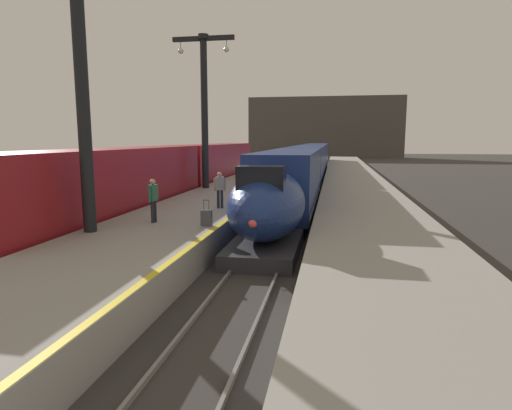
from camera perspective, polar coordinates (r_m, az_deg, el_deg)
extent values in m
cube|color=gray|center=(27.24, -3.55, 0.86)|extent=(4.80, 110.00, 1.05)
cube|color=gray|center=(26.51, 13.71, 0.41)|extent=(4.80, 110.00, 1.05)
cube|color=yellow|center=(26.72, 1.19, 1.86)|extent=(0.20, 107.80, 0.01)
cube|color=slate|center=(29.42, 4.00, 0.53)|extent=(0.08, 110.00, 0.12)
cube|color=slate|center=(29.30, 6.91, 0.45)|extent=(0.08, 110.00, 0.12)
cube|color=slate|center=(31.35, -10.89, 0.89)|extent=(0.08, 110.00, 0.12)
cube|color=slate|center=(30.84, -8.29, 0.83)|extent=(0.08, 110.00, 0.12)
ellipsoid|color=navy|center=(16.13, 1.55, 0.11)|extent=(2.78, 6.15, 2.56)
cube|color=#28282D|center=(16.14, 1.36, -5.52)|extent=(2.46, 5.23, 0.55)
cube|color=black|center=(14.65, 0.74, 3.45)|extent=(1.59, 1.00, 0.90)
sphere|color=#F24C4C|center=(13.25, -0.43, -2.45)|extent=(0.28, 0.28, 0.28)
cube|color=navy|center=(24.83, 4.66, 3.68)|extent=(2.90, 14.00, 3.05)
cube|color=black|center=(24.96, 1.42, 5.00)|extent=(0.04, 11.90, 0.80)
cube|color=black|center=(24.69, 7.97, 4.88)|extent=(0.04, 11.90, 0.80)
cube|color=silver|center=(24.97, 4.63, 0.76)|extent=(2.92, 13.30, 0.24)
cube|color=black|center=(20.66, 3.37, -2.36)|extent=(2.03, 2.20, 0.56)
cube|color=black|center=(29.46, 5.48, 0.95)|extent=(2.03, 2.20, 0.56)
cube|color=navy|center=(41.34, 6.95, 5.65)|extent=(2.90, 18.00, 3.05)
cube|color=black|center=(41.42, 4.99, 6.45)|extent=(0.04, 15.84, 0.80)
cube|color=black|center=(41.26, 8.94, 6.37)|extent=(0.04, 15.84, 0.80)
cube|color=black|center=(35.40, 6.31, 2.24)|extent=(2.03, 2.20, 0.56)
cube|color=black|center=(47.56, 7.35, 3.87)|extent=(2.03, 2.20, 0.56)
cube|color=navy|center=(59.90, 8.01, 6.57)|extent=(2.90, 18.00, 3.05)
cube|color=black|center=(59.96, 6.66, 7.12)|extent=(0.04, 15.84, 0.80)
cube|color=black|center=(59.84, 9.39, 7.06)|extent=(0.04, 15.84, 0.80)
cube|color=black|center=(53.89, 7.71, 4.43)|extent=(2.03, 2.20, 0.56)
cube|color=black|center=(66.10, 8.20, 5.20)|extent=(2.03, 2.20, 0.56)
cube|color=maroon|center=(21.80, -18.64, 2.75)|extent=(2.85, 18.00, 3.30)
cube|color=black|center=(22.47, -21.83, 4.03)|extent=(0.04, 15.30, 0.90)
cube|color=black|center=(21.12, -15.38, 4.08)|extent=(0.04, 15.30, 0.90)
cube|color=black|center=(17.36, -27.54, -5.56)|extent=(2.00, 2.00, 0.52)
cube|color=black|center=(27.18, -12.61, 0.08)|extent=(2.00, 2.00, 0.52)
cube|color=maroon|center=(39.08, -5.37, 5.62)|extent=(2.85, 18.00, 3.30)
cylinder|color=black|center=(15.90, -22.05, 14.20)|extent=(0.44, 0.44, 9.77)
cylinder|color=black|center=(28.54, -6.83, 11.99)|extent=(0.44, 0.44, 9.70)
cylinder|color=black|center=(29.19, -7.01, 21.23)|extent=(0.68, 0.68, 0.30)
cube|color=black|center=(29.17, -7.01, 21.04)|extent=(4.00, 0.24, 0.28)
cylinder|color=black|center=(29.56, -9.95, 20.12)|extent=(0.03, 0.03, 0.60)
sphere|color=#EFEACC|center=(29.49, -9.93, 19.45)|extent=(0.36, 0.36, 0.36)
cylinder|color=black|center=(28.70, -3.94, 20.57)|extent=(0.03, 0.03, 0.60)
sphere|color=#EFEACC|center=(28.63, -3.93, 19.89)|extent=(0.36, 0.36, 0.36)
cylinder|color=#23232D|center=(17.01, -13.54, -0.90)|extent=(0.13, 0.13, 0.85)
cylinder|color=#23232D|center=(17.15, -13.23, -0.81)|extent=(0.13, 0.13, 0.85)
cube|color=#336647|center=(16.98, -13.47, 1.59)|extent=(0.28, 0.41, 0.62)
cylinder|color=#336647|center=(16.78, -13.91, 1.32)|extent=(0.09, 0.09, 0.58)
cylinder|color=#336647|center=(17.18, -13.04, 1.52)|extent=(0.09, 0.09, 0.58)
sphere|color=tan|center=(16.93, -13.52, 3.00)|extent=(0.22, 0.22, 0.22)
cylinder|color=#23232D|center=(20.13, -5.03, 0.78)|extent=(0.13, 0.13, 0.85)
cylinder|color=#23232D|center=(20.15, -4.54, 0.79)|extent=(0.13, 0.13, 0.85)
cube|color=gray|center=(20.05, -4.81, 2.86)|extent=(0.43, 0.34, 0.62)
cylinder|color=gray|center=(20.04, -5.49, 2.71)|extent=(0.09, 0.09, 0.58)
cylinder|color=gray|center=(20.08, -4.13, 2.74)|extent=(0.09, 0.09, 0.58)
sphere|color=tan|center=(20.01, -4.83, 4.06)|extent=(0.22, 0.22, 0.22)
cube|color=#4C4C51|center=(16.08, -6.58, -1.71)|extent=(0.40, 0.22, 0.60)
cylinder|color=#262628|center=(16.03, -6.95, -0.01)|extent=(0.02, 0.02, 0.36)
cylinder|color=#262628|center=(15.97, -6.26, -0.03)|extent=(0.02, 0.02, 0.36)
cube|color=#262628|center=(15.97, -6.62, 0.65)|extent=(0.22, 0.03, 0.02)
cube|color=#4C4742|center=(103.51, 9.08, 10.15)|extent=(36.00, 2.00, 14.00)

